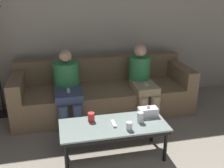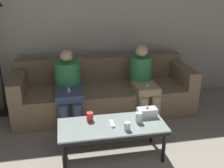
# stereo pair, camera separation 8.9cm
# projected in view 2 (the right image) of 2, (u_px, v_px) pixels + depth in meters

# --- Properties ---
(wall_back) EXTENTS (12.00, 0.06, 2.60)m
(wall_back) POSITION_uv_depth(u_px,v_px,m) (98.00, 21.00, 4.15)
(wall_back) COLOR #B7B2A3
(wall_back) RESTS_ON ground_plane
(couch) EXTENTS (2.62, 0.92, 0.77)m
(couch) POSITION_uv_depth(u_px,v_px,m) (104.00, 92.00, 4.02)
(couch) COLOR #897051
(couch) RESTS_ON ground_plane
(coffee_table) EXTENTS (1.16, 0.50, 0.41)m
(coffee_table) POSITION_uv_depth(u_px,v_px,m) (112.00, 128.00, 2.85)
(coffee_table) COLOR #8C9E99
(coffee_table) RESTS_ON ground_plane
(cup_near_left) EXTENTS (0.08, 0.08, 0.10)m
(cup_near_left) POSITION_uv_depth(u_px,v_px,m) (90.00, 117.00, 2.90)
(cup_near_left) COLOR red
(cup_near_left) RESTS_ON coffee_table
(cup_near_right) EXTENTS (0.07, 0.07, 0.12)m
(cup_near_right) POSITION_uv_depth(u_px,v_px,m) (139.00, 118.00, 2.86)
(cup_near_right) COLOR silver
(cup_near_right) RESTS_ON coffee_table
(cup_far_center) EXTENTS (0.07, 0.07, 0.09)m
(cup_far_center) POSITION_uv_depth(u_px,v_px,m) (127.00, 126.00, 2.71)
(cup_far_center) COLOR silver
(cup_far_center) RESTS_ON coffee_table
(tissue_box) EXTENTS (0.22, 0.12, 0.13)m
(tissue_box) POSITION_uv_depth(u_px,v_px,m) (147.00, 112.00, 3.00)
(tissue_box) COLOR white
(tissue_box) RESTS_ON coffee_table
(game_remote) EXTENTS (0.04, 0.15, 0.02)m
(game_remote) POSITION_uv_depth(u_px,v_px,m) (112.00, 124.00, 2.83)
(game_remote) COLOR white
(game_remote) RESTS_ON coffee_table
(seated_person_left_end) EXTENTS (0.36, 0.74, 1.00)m
(seated_person_left_end) POSITION_uv_depth(u_px,v_px,m) (68.00, 84.00, 3.63)
(seated_person_left_end) COLOR #47567A
(seated_person_left_end) RESTS_ON ground_plane
(seated_person_mid_left) EXTENTS (0.32, 0.70, 1.03)m
(seated_person_mid_left) POSITION_uv_depth(u_px,v_px,m) (143.00, 79.00, 3.81)
(seated_person_mid_left) COLOR tan
(seated_person_mid_left) RESTS_ON ground_plane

